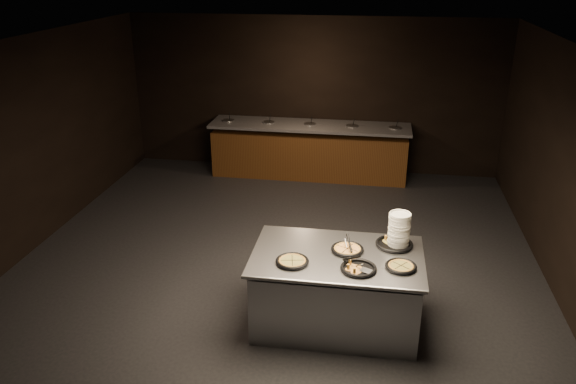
{
  "coord_description": "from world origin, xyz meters",
  "views": [
    {
      "loc": [
        1.21,
        -6.4,
        3.83
      ],
      "look_at": [
        0.12,
        0.3,
        1.0
      ],
      "focal_mm": 35.0,
      "sensor_mm": 36.0,
      "label": 1
    }
  ],
  "objects_px": {
    "serving_counter": "(336,291)",
    "plate_stack": "(399,230)",
    "pan_veggie_whole": "(292,261)",
    "pan_cheese_whole": "(347,249)"
  },
  "relations": [
    {
      "from": "pan_cheese_whole",
      "to": "serving_counter",
      "type": "bearing_deg",
      "value": -134.31
    },
    {
      "from": "plate_stack",
      "to": "pan_cheese_whole",
      "type": "bearing_deg",
      "value": -158.06
    },
    {
      "from": "pan_veggie_whole",
      "to": "plate_stack",
      "type": "bearing_deg",
      "value": 27.64
    },
    {
      "from": "pan_veggie_whole",
      "to": "pan_cheese_whole",
      "type": "height_order",
      "value": "same"
    },
    {
      "from": "serving_counter",
      "to": "plate_stack",
      "type": "height_order",
      "value": "plate_stack"
    },
    {
      "from": "pan_veggie_whole",
      "to": "pan_cheese_whole",
      "type": "bearing_deg",
      "value": 32.74
    },
    {
      "from": "pan_veggie_whole",
      "to": "pan_cheese_whole",
      "type": "relative_size",
      "value": 0.98
    },
    {
      "from": "serving_counter",
      "to": "plate_stack",
      "type": "bearing_deg",
      "value": 26.16
    },
    {
      "from": "serving_counter",
      "to": "pan_cheese_whole",
      "type": "bearing_deg",
      "value": 45.39
    },
    {
      "from": "plate_stack",
      "to": "serving_counter",
      "type": "bearing_deg",
      "value": -153.54
    }
  ]
}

